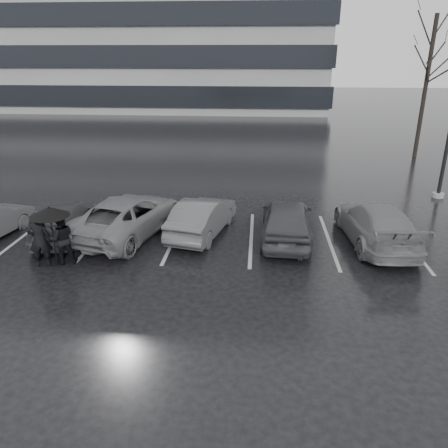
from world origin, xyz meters
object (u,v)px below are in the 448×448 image
car_main (287,219)px  pedestrian_left (39,239)px  car_west_a (202,217)px  car_west_b (127,216)px  pedestrian_right (62,239)px  car_west_c (66,220)px  tree_north (425,89)px  car_east (376,224)px

car_main → pedestrian_left: 8.27m
car_west_a → car_west_b: (-2.74, -0.26, 0.05)m
car_west_a → car_west_b: bearing=18.2°
car_west_b → pedestrian_right: bearing=75.6°
car_west_c → car_main: bearing=175.8°
car_west_b → tree_north: bearing=-121.6°
pedestrian_right → car_east: bearing=167.9°
car_west_b → car_east: (8.93, -0.08, -0.01)m
car_east → pedestrian_left: bearing=9.3°
car_west_c → pedestrian_left: (0.25, -2.44, 0.28)m
car_west_a → car_east: (6.19, -0.34, 0.04)m
pedestrian_right → car_main: bearing=174.0°
car_main → car_west_c: bearing=5.0°
car_west_b → car_west_a: bearing=-160.2°
car_east → tree_north: size_ratio=0.58×
car_main → car_west_b: bearing=2.8°
car_west_a → car_west_c: car_west_a is taller
car_main → tree_north: size_ratio=0.52×
pedestrian_left → tree_north: tree_north is taller
car_main → car_west_c: size_ratio=1.03×
car_east → pedestrian_left: size_ratio=2.75×
car_west_c → car_east: size_ratio=0.87×
car_west_b → tree_north: (14.96, 14.50, 3.52)m
car_west_a → car_east: size_ratio=0.83×
car_west_c → tree_north: (17.19, 14.81, 3.63)m
car_west_b → car_west_c: bearing=22.4°
car_main → car_east: (3.12, -0.09, -0.03)m
car_west_a → tree_north: 19.10m
car_main → tree_north: (9.16, 14.48, 3.50)m
car_west_a → tree_north: tree_north is taller
pedestrian_left → car_west_b: bearing=-143.2°
car_west_c → car_east: bearing=174.7°
car_west_a → car_west_c: size_ratio=0.96×
car_west_c → tree_north: tree_north is taller
car_east → pedestrian_left: 11.23m
pedestrian_right → tree_north: size_ratio=0.20×
car_west_b → car_east: size_ratio=1.06×
car_east → tree_north: (6.03, 14.58, 3.53)m
car_west_c → tree_north: 22.98m
car_west_b → pedestrian_left: bearing=68.7°
pedestrian_right → tree_north: bearing=-159.3°
car_west_a → car_east: bearing=-170.5°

